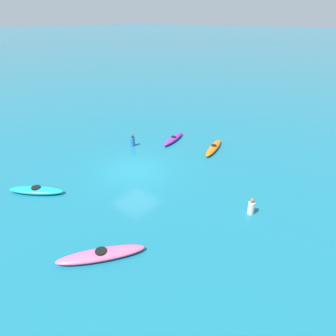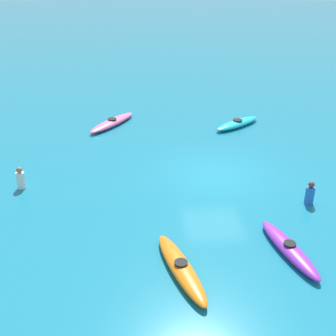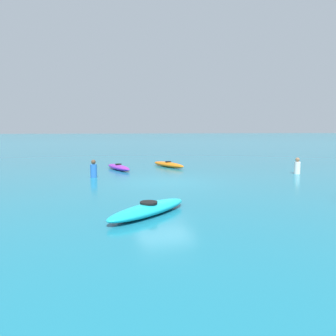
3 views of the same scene
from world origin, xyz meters
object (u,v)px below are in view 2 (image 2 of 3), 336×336
kayak_orange (181,268)px  person_by_kayaks (310,194)px  kayak_cyan (237,123)px  kayak_pink (112,122)px  person_near_shore (21,179)px  kayak_purple (289,249)px

kayak_orange → person_by_kayaks: size_ratio=3.70×
person_by_kayaks → kayak_cyan: bearing=4.5°
kayak_pink → person_by_kayaks: 11.27m
kayak_pink → person_near_shore: size_ratio=3.70×
person_by_kayaks → person_near_shore: bearing=78.2°
kayak_purple → kayak_orange: (-0.54, 3.29, -0.00)m
kayak_purple → person_by_kayaks: size_ratio=3.46×
kayak_pink → kayak_orange: size_ratio=1.00×
kayak_pink → person_near_shore: person_near_shore is taller
kayak_purple → kayak_orange: 3.34m
kayak_orange → person_near_shore: person_near_shore is taller
kayak_pink → person_near_shore: 7.31m
person_near_shore → person_by_kayaks: bearing=-101.8°
kayak_purple → person_near_shore: 10.01m
kayak_orange → person_near_shore: (5.42, 5.44, 0.22)m
kayak_purple → person_by_kayaks: bearing=-32.6°
kayak_orange → kayak_cyan: (11.15, -4.40, 0.00)m
kayak_cyan → person_by_kayaks: size_ratio=3.35×
kayak_pink → kayak_cyan: same height
person_near_shore → kayak_purple: bearing=-119.2°
kayak_cyan → kayak_pink: bearing=83.0°
kayak_orange → kayak_cyan: bearing=-21.5°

